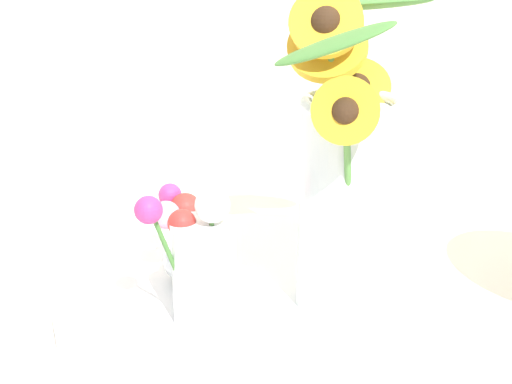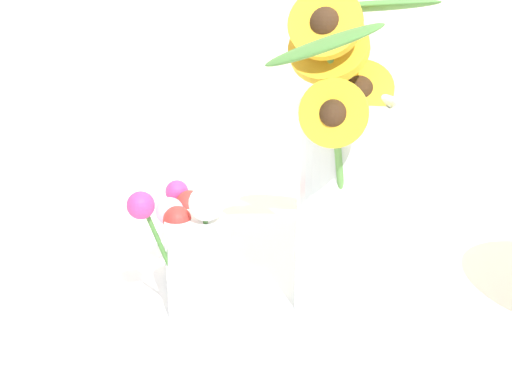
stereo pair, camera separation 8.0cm
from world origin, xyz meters
TOP-DOWN VIEW (x-y plane):
  - ground_plane at (0.00, 0.00)m, footprint 6.00×6.00m
  - serving_tray at (0.03, 0.09)m, footprint 0.47×0.47m
  - mason_jar_sunflowers at (0.13, 0.09)m, footprint 0.17×0.23m
  - vase_small_center at (-0.01, 0.02)m, footprint 0.09×0.09m
  - vase_bulb_right at (-0.06, 0.11)m, footprint 0.07×0.07m

SIDE VIEW (x-z plane):
  - ground_plane at x=0.00m, z-range 0.00..0.00m
  - serving_tray at x=0.03m, z-range 0.00..0.02m
  - vase_bulb_right at x=-0.06m, z-range 0.01..0.13m
  - vase_small_center at x=-0.01m, z-range 0.01..0.17m
  - mason_jar_sunflowers at x=0.13m, z-range -0.01..0.34m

